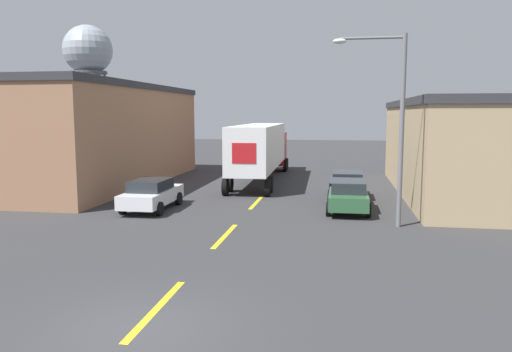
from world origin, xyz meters
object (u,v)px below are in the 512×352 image
object	(u,v)px
semi_truck	(261,147)
parked_car_right_mid	(348,195)
parked_car_right_far	(347,184)
parked_car_left_far	(152,194)
water_tower	(88,51)
street_lamp	(393,115)

from	to	relation	value
semi_truck	parked_car_right_mid	bearing A→B (deg)	-61.58
parked_car_right_far	parked_car_left_far	xyz separation A→B (m)	(-9.59, -4.90, 0.00)
semi_truck	water_tower	world-z (taller)	water_tower
parked_car_right_far	parked_car_right_mid	bearing A→B (deg)	-90.00
street_lamp	parked_car_right_mid	bearing A→B (deg)	118.48
parked_car_left_far	water_tower	bearing A→B (deg)	121.47
parked_car_left_far	water_tower	size ratio (longest dim) A/B	0.29
parked_car_right_mid	water_tower	size ratio (longest dim) A/B	0.29
parked_car_right_far	parked_car_left_far	size ratio (longest dim) A/B	1.00
water_tower	street_lamp	bearing A→B (deg)	-48.70
parked_car_left_far	parked_car_right_mid	size ratio (longest dim) A/B	1.00
street_lamp	water_tower	bearing A→B (deg)	131.30
parked_car_right_mid	semi_truck	bearing A→B (deg)	119.93
parked_car_right_far	water_tower	world-z (taller)	water_tower
parked_car_right_far	street_lamp	size ratio (longest dim) A/B	0.57
semi_truck	street_lamp	bearing A→B (deg)	-61.92
street_lamp	parked_car_right_far	bearing A→B (deg)	103.93
parked_car_right_far	water_tower	xyz separation A→B (m)	(-31.67, 31.17, 11.64)
semi_truck	street_lamp	world-z (taller)	street_lamp
semi_truck	water_tower	xyz separation A→B (m)	(-25.79, 24.63, 10.06)
parked_car_left_far	parked_car_right_mid	xyz separation A→B (m)	(9.59, 1.22, 0.00)
street_lamp	semi_truck	bearing A→B (deg)	119.59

